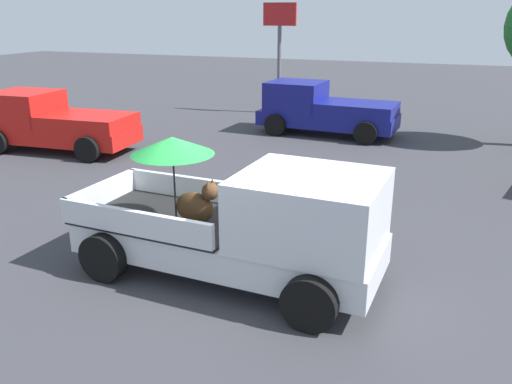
{
  "coord_description": "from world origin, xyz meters",
  "views": [
    {
      "loc": [
        3.24,
        -7.14,
        4.17
      ],
      "look_at": [
        0.08,
        1.11,
        1.1
      ],
      "focal_mm": 36.64,
      "sensor_mm": 36.0,
      "label": 1
    }
  ],
  "objects_px": {
    "pickup_truck_red": "(322,109)",
    "motel_sign": "(280,36)",
    "pickup_truck_main": "(252,224)",
    "pickup_truck_far": "(53,123)"
  },
  "relations": [
    {
      "from": "pickup_truck_main",
      "to": "pickup_truck_far",
      "type": "height_order",
      "value": "pickup_truck_main"
    },
    {
      "from": "pickup_truck_main",
      "to": "pickup_truck_red",
      "type": "bearing_deg",
      "value": 101.17
    },
    {
      "from": "pickup_truck_red",
      "to": "motel_sign",
      "type": "relative_size",
      "value": 1.09
    },
    {
      "from": "pickup_truck_red",
      "to": "pickup_truck_main",
      "type": "bearing_deg",
      "value": 101.96
    },
    {
      "from": "pickup_truck_far",
      "to": "motel_sign",
      "type": "xyz_separation_m",
      "value": [
        4.55,
        8.55,
        2.32
      ]
    },
    {
      "from": "pickup_truck_far",
      "to": "motel_sign",
      "type": "height_order",
      "value": "motel_sign"
    },
    {
      "from": "pickup_truck_far",
      "to": "motel_sign",
      "type": "distance_m",
      "value": 9.96
    },
    {
      "from": "pickup_truck_red",
      "to": "motel_sign",
      "type": "distance_m",
      "value": 4.87
    },
    {
      "from": "pickup_truck_main",
      "to": "pickup_truck_red",
      "type": "xyz_separation_m",
      "value": [
        -1.59,
        10.92,
        -0.1
      ]
    },
    {
      "from": "pickup_truck_main",
      "to": "motel_sign",
      "type": "xyz_separation_m",
      "value": [
        -4.32,
        14.22,
        2.22
      ]
    }
  ]
}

